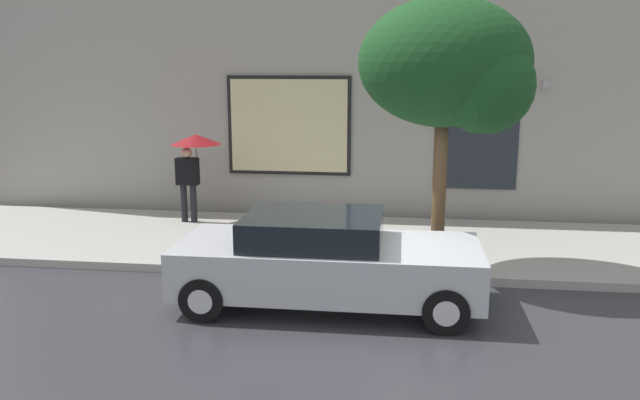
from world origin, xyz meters
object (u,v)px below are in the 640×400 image
pedestrian_with_umbrella (193,151)px  street_tree (452,68)px  parked_car (326,260)px  fire_hydrant (253,230)px

pedestrian_with_umbrella → street_tree: 6.06m
parked_car → pedestrian_with_umbrella: (-3.36, 4.14, 1.01)m
fire_hydrant → pedestrian_with_umbrella: bearing=132.5°
pedestrian_with_umbrella → fire_hydrant: bearing=-47.5°
parked_car → street_tree: street_tree is taller
pedestrian_with_umbrella → street_tree: (5.22, -2.50, 1.78)m
fire_hydrant → pedestrian_with_umbrella: size_ratio=0.39×
street_tree → pedestrian_with_umbrella: bearing=154.4°
parked_car → fire_hydrant: parked_car is taller
fire_hydrant → street_tree: bearing=-10.1°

